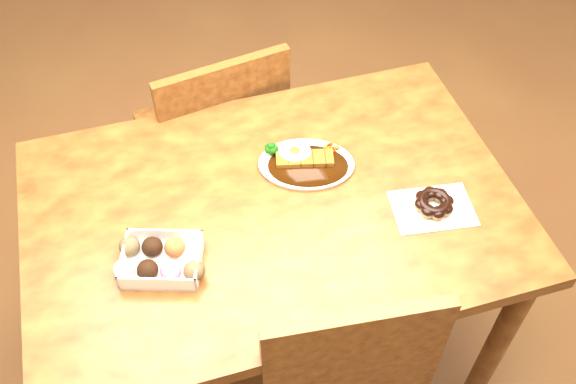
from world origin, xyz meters
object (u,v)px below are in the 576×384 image
object	(u,v)px
chair_far	(217,139)
pon_de_ring	(434,204)
donut_box	(159,260)
katsu_curry_plate	(305,162)
table	(273,229)

from	to	relation	value
chair_far	pon_de_ring	bearing A→B (deg)	113.16
donut_box	pon_de_ring	distance (m)	0.66
katsu_curry_plate	donut_box	bearing A→B (deg)	-153.33
chair_far	donut_box	size ratio (longest dim) A/B	4.11
table	pon_de_ring	xyz separation A→B (m)	(0.37, -0.12, 0.12)
chair_far	katsu_curry_plate	bearing A→B (deg)	101.29
chair_far	pon_de_ring	xyz separation A→B (m)	(0.42, -0.66, 0.29)
chair_far	katsu_curry_plate	world-z (taller)	chair_far
table	donut_box	bearing A→B (deg)	-160.90
chair_far	donut_box	distance (m)	0.74
katsu_curry_plate	donut_box	size ratio (longest dim) A/B	1.34
katsu_curry_plate	pon_de_ring	xyz separation A→B (m)	(0.26, -0.23, 0.01)
chair_far	pon_de_ring	distance (m)	0.83
table	pon_de_ring	distance (m)	0.41
katsu_curry_plate	pon_de_ring	bearing A→B (deg)	-41.70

